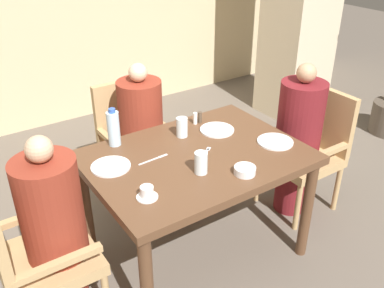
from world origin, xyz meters
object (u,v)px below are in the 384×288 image
(diner_in_left_chair, at_px, (55,232))
(glass_tall_near, at_px, (201,163))
(teacup_with_saucer, at_px, (147,193))
(diner_in_right_chair, at_px, (298,139))
(glass_tall_mid, at_px, (182,127))
(water_bottle, at_px, (114,128))
(plate_dessert_center, at_px, (217,130))
(plate_main_right, at_px, (275,142))
(diner_in_far_chair, at_px, (142,135))
(chair_left_side, at_px, (31,254))
(chair_right_side, at_px, (309,146))
(plate_main_left, at_px, (111,166))
(chair_far_side, at_px, (134,137))
(bowl_small, at_px, (245,170))

(diner_in_left_chair, relative_size, glass_tall_near, 9.01)
(teacup_with_saucer, distance_m, glass_tall_near, 0.37)
(diner_in_right_chair, height_order, glass_tall_mid, diner_in_right_chair)
(water_bottle, xyz_separation_m, glass_tall_near, (0.26, -0.57, -0.05))
(plate_dessert_center, bearing_deg, water_bottle, 162.32)
(glass_tall_mid, bearing_deg, diner_in_left_chair, -165.30)
(diner_in_right_chair, bearing_deg, plate_main_right, -158.32)
(diner_in_far_chair, relative_size, diner_in_right_chair, 0.97)
(diner_in_far_chair, height_order, plate_dessert_center, diner_in_far_chair)
(chair_left_side, height_order, diner_in_far_chair, diner_in_far_chair)
(chair_right_side, bearing_deg, plate_main_right, -163.68)
(water_bottle, relative_size, glass_tall_near, 1.91)
(diner_in_right_chair, height_order, glass_tall_near, diner_in_right_chair)
(diner_in_far_chair, height_order, plate_main_left, diner_in_far_chair)
(chair_left_side, distance_m, plate_dessert_center, 1.36)
(chair_far_side, distance_m, plate_main_left, 0.89)
(teacup_with_saucer, distance_m, bowl_small, 0.57)
(teacup_with_saucer, relative_size, bowl_small, 0.92)
(diner_in_far_chair, relative_size, plate_main_left, 5.03)
(diner_in_left_chair, xyz_separation_m, glass_tall_near, (0.79, -0.18, 0.24))
(diner_in_right_chair, xyz_separation_m, bowl_small, (-0.78, -0.33, 0.19))
(plate_main_left, bearing_deg, diner_in_far_chair, 48.94)
(chair_far_side, distance_m, plate_main_right, 1.15)
(plate_main_right, height_order, water_bottle, water_bottle)
(plate_dessert_center, bearing_deg, chair_far_side, 113.55)
(chair_far_side, bearing_deg, plate_dessert_center, -66.45)
(chair_left_side, distance_m, glass_tall_near, 1.00)
(diner_in_left_chair, distance_m, teacup_with_saucer, 0.52)
(bowl_small, distance_m, water_bottle, 0.85)
(chair_right_side, distance_m, plate_main_right, 0.61)
(plate_main_right, relative_size, water_bottle, 0.93)
(diner_in_right_chair, bearing_deg, teacup_with_saucer, -170.65)
(chair_left_side, height_order, diner_in_right_chair, diner_in_right_chair)
(chair_far_side, xyz_separation_m, teacup_with_saucer, (-0.46, -1.07, 0.29))
(diner_in_left_chair, relative_size, glass_tall_mid, 9.01)
(teacup_with_saucer, height_order, glass_tall_mid, glass_tall_mid)
(chair_right_side, bearing_deg, water_bottle, 164.30)
(diner_in_right_chair, xyz_separation_m, glass_tall_mid, (-0.83, 0.25, 0.23))
(chair_left_side, relative_size, diner_in_right_chair, 0.79)
(diner_in_far_chair, height_order, glass_tall_mid, diner_in_far_chair)
(diner_in_far_chair, xyz_separation_m, plate_dessert_center, (0.29, -0.53, 0.19))
(chair_left_side, relative_size, glass_tall_near, 7.25)
(chair_left_side, height_order, glass_tall_near, chair_left_side)
(plate_main_left, bearing_deg, glass_tall_mid, 9.97)
(chair_left_side, relative_size, water_bottle, 3.79)
(plate_main_right, bearing_deg, chair_right_side, 16.32)
(plate_main_left, distance_m, teacup_with_saucer, 0.38)
(plate_dessert_center, height_order, glass_tall_mid, glass_tall_mid)
(diner_in_right_chair, bearing_deg, chair_left_side, 180.00)
(chair_right_side, relative_size, glass_tall_near, 7.25)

